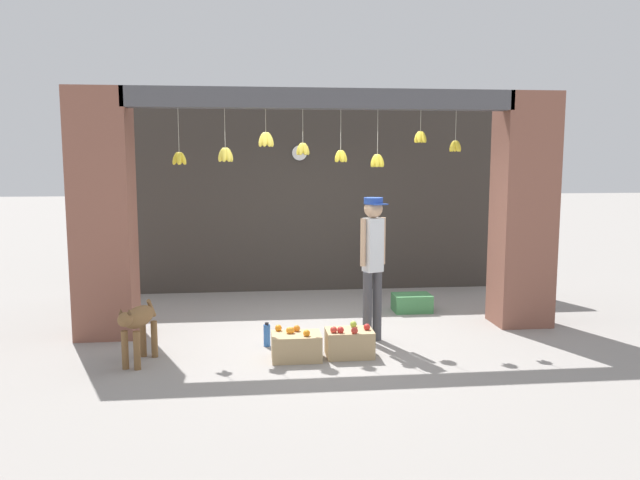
{
  "coord_description": "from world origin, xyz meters",
  "views": [
    {
      "loc": [
        -0.85,
        -7.45,
        2.18
      ],
      "look_at": [
        0.0,
        0.4,
        1.14
      ],
      "focal_mm": 35.0,
      "sensor_mm": 36.0,
      "label": 1
    }
  ],
  "objects_px": {
    "wall_clock": "(300,153)",
    "dog": "(138,322)",
    "shopkeeper": "(373,256)",
    "water_bottle": "(267,335)",
    "fruit_crate_apples": "(349,342)",
    "fruit_crate_oranges": "(296,346)",
    "produce_box_green": "(412,303)"
  },
  "relations": [
    {
      "from": "wall_clock",
      "to": "dog",
      "type": "bearing_deg",
      "value": -119.51
    },
    {
      "from": "shopkeeper",
      "to": "water_bottle",
      "type": "relative_size",
      "value": 6.09
    },
    {
      "from": "fruit_crate_apples",
      "to": "shopkeeper",
      "type": "bearing_deg",
      "value": 56.84
    },
    {
      "from": "fruit_crate_oranges",
      "to": "wall_clock",
      "type": "xyz_separation_m",
      "value": [
        0.31,
        3.54,
        2.12
      ]
    },
    {
      "from": "dog",
      "to": "fruit_crate_oranges",
      "type": "relative_size",
      "value": 1.48
    },
    {
      "from": "dog",
      "to": "produce_box_green",
      "type": "relative_size",
      "value": 1.48
    },
    {
      "from": "fruit_crate_apples",
      "to": "produce_box_green",
      "type": "relative_size",
      "value": 0.97
    },
    {
      "from": "fruit_crate_oranges",
      "to": "fruit_crate_apples",
      "type": "relative_size",
      "value": 1.04
    },
    {
      "from": "produce_box_green",
      "to": "fruit_crate_apples",
      "type": "bearing_deg",
      "value": -122.09
    },
    {
      "from": "dog",
      "to": "water_bottle",
      "type": "height_order",
      "value": "dog"
    },
    {
      "from": "dog",
      "to": "fruit_crate_apples",
      "type": "xyz_separation_m",
      "value": [
        2.27,
        0.02,
        -0.3
      ]
    },
    {
      "from": "dog",
      "to": "shopkeeper",
      "type": "xyz_separation_m",
      "value": [
        2.63,
        0.57,
        0.57
      ]
    },
    {
      "from": "shopkeeper",
      "to": "water_bottle",
      "type": "distance_m",
      "value": 1.55
    },
    {
      "from": "produce_box_green",
      "to": "wall_clock",
      "type": "xyz_separation_m",
      "value": [
        -1.49,
        1.58,
        2.14
      ]
    },
    {
      "from": "fruit_crate_apples",
      "to": "water_bottle",
      "type": "bearing_deg",
      "value": 152.62
    },
    {
      "from": "dog",
      "to": "wall_clock",
      "type": "xyz_separation_m",
      "value": [
        1.99,
        3.51,
        1.81
      ]
    },
    {
      "from": "dog",
      "to": "wall_clock",
      "type": "relative_size",
      "value": 3.11
    },
    {
      "from": "water_bottle",
      "to": "wall_clock",
      "type": "distance_m",
      "value": 3.76
    },
    {
      "from": "produce_box_green",
      "to": "shopkeeper",
      "type": "bearing_deg",
      "value": -121.65
    },
    {
      "from": "dog",
      "to": "fruit_crate_oranges",
      "type": "distance_m",
      "value": 1.71
    },
    {
      "from": "water_bottle",
      "to": "produce_box_green",
      "type": "bearing_deg",
      "value": 34.61
    },
    {
      "from": "water_bottle",
      "to": "shopkeeper",
      "type": "bearing_deg",
      "value": 3.85
    },
    {
      "from": "fruit_crate_apples",
      "to": "wall_clock",
      "type": "bearing_deg",
      "value": 94.61
    },
    {
      "from": "water_bottle",
      "to": "fruit_crate_apples",
      "type": "bearing_deg",
      "value": -27.38
    },
    {
      "from": "shopkeeper",
      "to": "wall_clock",
      "type": "distance_m",
      "value": 3.26
    },
    {
      "from": "dog",
      "to": "water_bottle",
      "type": "distance_m",
      "value": 1.49
    },
    {
      "from": "fruit_crate_oranges",
      "to": "produce_box_green",
      "type": "height_order",
      "value": "fruit_crate_oranges"
    },
    {
      "from": "produce_box_green",
      "to": "water_bottle",
      "type": "relative_size",
      "value": 1.89
    },
    {
      "from": "dog",
      "to": "produce_box_green",
      "type": "distance_m",
      "value": 3.99
    },
    {
      "from": "dog",
      "to": "shopkeeper",
      "type": "bearing_deg",
      "value": 118.12
    },
    {
      "from": "fruit_crate_apples",
      "to": "wall_clock",
      "type": "height_order",
      "value": "wall_clock"
    },
    {
      "from": "dog",
      "to": "water_bottle",
      "type": "xyz_separation_m",
      "value": [
        1.37,
        0.48,
        -0.32
      ]
    }
  ]
}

